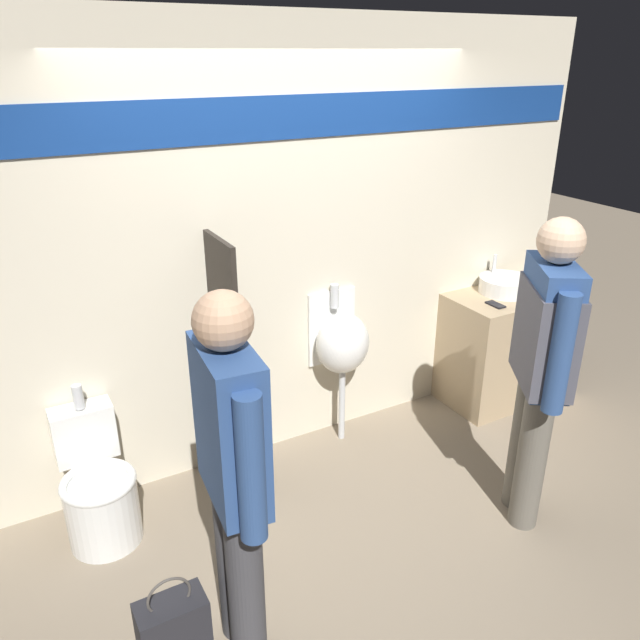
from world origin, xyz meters
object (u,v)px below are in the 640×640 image
at_px(cell_phone, 495,305).
at_px(person_with_lanyard, 233,472).
at_px(person_in_vest, 543,356).
at_px(shopping_bag, 174,633).
at_px(sink_basin, 505,285).
at_px(toilet, 98,491).
at_px(urinal_near_counter, 342,343).

height_order(cell_phone, person_with_lanyard, person_with_lanyard).
height_order(person_in_vest, shopping_bag, person_in_vest).
height_order(sink_basin, toilet, sink_basin).
relative_size(sink_basin, person_in_vest, 0.22).
bearing_deg(shopping_bag, person_in_vest, -0.38).
bearing_deg(person_in_vest, toilet, 97.85).
distance_m(urinal_near_counter, person_with_lanyard, 1.74).
distance_m(cell_phone, urinal_near_counter, 1.15).
xyz_separation_m(sink_basin, cell_phone, (-0.24, -0.16, -0.05)).
bearing_deg(toilet, sink_basin, 1.89).
bearing_deg(shopping_bag, person_with_lanyard, -7.77).
bearing_deg(urinal_near_counter, toilet, -174.30).
bearing_deg(shopping_bag, toilet, 96.01).
bearing_deg(shopping_bag, sink_basin, 20.75).
bearing_deg(cell_phone, shopping_bag, -160.54).
height_order(sink_basin, shopping_bag, sink_basin).
distance_m(urinal_near_counter, person_in_vest, 1.32).
relative_size(urinal_near_counter, toilet, 1.31).
xyz_separation_m(sink_basin, toilet, (-3.00, -0.10, -0.63)).
relative_size(person_with_lanyard, shopping_bag, 3.48).
height_order(toilet, person_with_lanyard, person_with_lanyard).
bearing_deg(toilet, person_in_vest, -25.15).
distance_m(sink_basin, shopping_bag, 3.18).
relative_size(urinal_near_counter, person_with_lanyard, 0.64).
relative_size(sink_basin, person_with_lanyard, 0.22).
height_order(urinal_near_counter, shopping_bag, urinal_near_counter).
bearing_deg(person_in_vest, cell_phone, 0.65).
xyz_separation_m(person_in_vest, shopping_bag, (-2.05, 0.01, -0.84)).
height_order(person_with_lanyard, shopping_bag, person_with_lanyard).
xyz_separation_m(sink_basin, shopping_bag, (-2.90, -1.10, -0.72)).
bearing_deg(shopping_bag, urinal_near_counter, 37.12).
bearing_deg(sink_basin, urinal_near_counter, 177.28).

